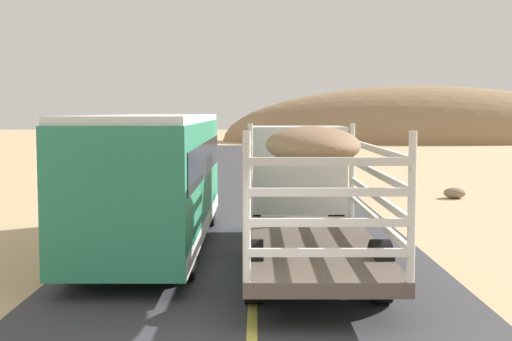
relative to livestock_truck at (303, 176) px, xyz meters
name	(u,v)px	position (x,y,z in m)	size (l,w,h in m)	color
livestock_truck	(303,176)	(0.00, 0.00, 0.00)	(2.53, 9.70, 3.02)	silver
bus	(157,177)	(-3.51, 0.41, -0.04)	(2.54, 10.00, 3.21)	#2D8C66
boulder_far_horizon	(457,193)	(6.55, 10.19, -1.59)	(0.83, 0.80, 0.41)	#84705B
distant_hill	(423,141)	(17.35, 61.54, -1.79)	(44.22, 19.79, 12.31)	#957553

